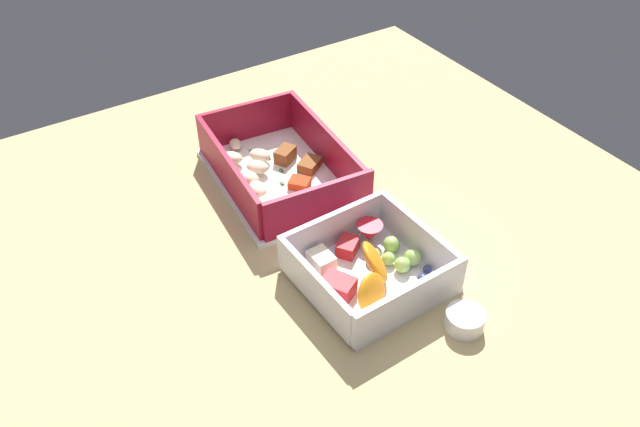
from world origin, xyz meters
TOP-DOWN VIEW (x-y plane):
  - table_surface at (0.00, 0.00)cm, footprint 80.00×80.00cm
  - pasta_container at (-11.93, 0.25)cm, footprint 21.61×15.41cm
  - fruit_bowl at (8.00, -0.23)cm, footprint 13.74×14.15cm
  - paper_cup_liner at (18.12, 3.95)cm, footprint 3.82×3.82cm

SIDE VIEW (x-z plane):
  - table_surface at x=0.00cm, z-range 0.00..2.00cm
  - paper_cup_liner at x=18.12cm, z-range 2.00..3.94cm
  - fruit_bowl at x=8.00cm, z-range 1.07..6.53cm
  - pasta_container at x=-11.93cm, z-range 0.92..6.79cm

